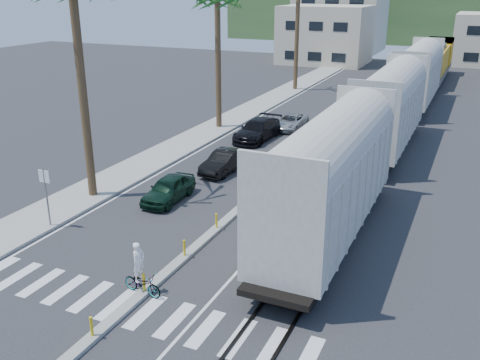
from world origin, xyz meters
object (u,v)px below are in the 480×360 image
object	(u,v)px
street_sign	(46,189)
car_second	(225,161)
cyclist	(142,278)
car_lead	(168,189)

from	to	relation	value
street_sign	car_second	world-z (taller)	street_sign
street_sign	cyclist	bearing A→B (deg)	-22.78
car_second	cyclist	xyz separation A→B (m)	(3.19, -13.67, -0.01)
car_second	street_sign	bearing A→B (deg)	-106.16
street_sign	car_lead	xyz separation A→B (m)	(3.34, 5.24, -1.30)
street_sign	cyclist	distance (m)	7.95
street_sign	car_second	distance (m)	11.45
street_sign	cyclist	world-z (taller)	street_sign
car_lead	cyclist	distance (m)	9.14
car_second	cyclist	distance (m)	14.04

